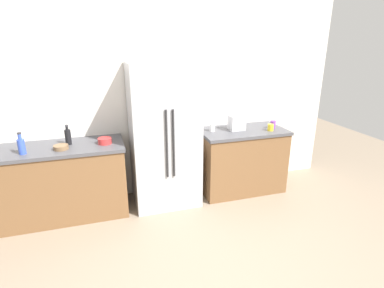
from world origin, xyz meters
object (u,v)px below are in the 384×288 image
refrigerator (164,136)px  bowl_b (61,147)px  cup_b (212,127)px  toaster (237,123)px  bottle_a (21,146)px  bottle_b (68,137)px  cup_c (273,125)px  bowl_a (105,141)px  cup_a (271,127)px

refrigerator → bowl_b: (-1.19, -0.09, 0.01)m
refrigerator → cup_b: 0.67m
toaster → cup_b: bearing=174.1°
refrigerator → bowl_b: size_ratio=11.23×
bottle_a → toaster: bearing=3.7°
bottle_a → cup_b: 2.24m
bottle_b → cup_c: (2.62, -0.11, -0.04)m
cup_b → bottle_b: bearing=-179.7°
bowl_b → cup_c: bearing=0.9°
refrigerator → bottle_b: refrigerator is taller
refrigerator → cup_b: bearing=6.5°
bottle_a → cup_c: (3.07, 0.08, -0.04)m
toaster → bottle_b: size_ratio=0.86×
bottle_b → bowl_b: bottle_b is taller
toaster → cup_c: bearing=-9.8°
bottle_b → refrigerator: bearing=-3.4°
cup_b → cup_c: (0.84, -0.12, 0.00)m
refrigerator → cup_b: refrigerator is taller
bowl_a → cup_b: bearing=4.4°
refrigerator → toaster: size_ratio=8.99×
refrigerator → bottle_b: 1.12m
toaster → cup_c: 0.51m
cup_a → cup_c: bearing=44.3°
cup_b → bowl_b: size_ratio=0.66×
toaster → bottle_a: size_ratio=0.84×
bowl_b → bottle_b: bearing=65.5°
cup_c → refrigerator: bearing=178.3°
cup_c → bowl_a: 2.22m
toaster → cup_a: bearing=-21.8°
cup_b → refrigerator: bearing=-173.5°
bottle_a → cup_c: size_ratio=2.22×
bowl_b → refrigerator: bearing=4.3°
refrigerator → bowl_b: refrigerator is taller
bottle_b → cup_b: 1.78m
bowl_a → bowl_b: bowl_a is taller
refrigerator → bottle_a: (-1.57, -0.12, 0.08)m
toaster → bottle_a: bearing=-176.3°
refrigerator → cup_a: bearing=-5.1°
bottle_a → cup_c: 3.07m
bottle_a → refrigerator: bearing=4.5°
refrigerator → bottle_a: 1.57m
bottle_b → bowl_b: bearing=-114.5°
cup_b → cup_c: size_ratio=0.98×
cup_a → bowl_b: 2.61m
cup_a → cup_c: size_ratio=0.81×
cup_b → cup_c: 0.85m
toaster → cup_a: toaster is taller
toaster → bowl_a: bearing=-177.6°
toaster → bowl_b: bearing=-176.6°
bottle_b → cup_c: 2.62m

